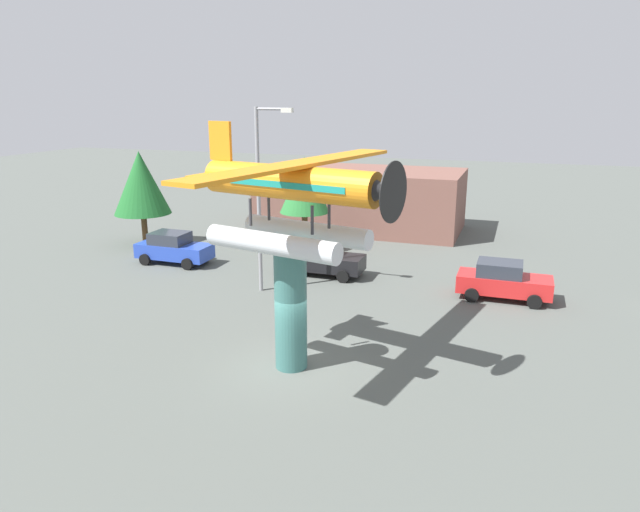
% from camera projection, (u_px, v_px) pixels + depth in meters
% --- Properties ---
extents(ground_plane, '(140.00, 140.00, 0.00)m').
position_uv_depth(ground_plane, '(292.00, 366.00, 20.09)').
color(ground_plane, '#515651').
extents(display_pedestal, '(1.10, 1.10, 4.27)m').
position_uv_depth(display_pedestal, '(291.00, 309.00, 19.52)').
color(display_pedestal, '#386B66').
rests_on(display_pedestal, ground).
extents(floatplane_monument, '(7.16, 10.39, 4.00)m').
position_uv_depth(floatplane_monument, '(292.00, 198.00, 18.44)').
color(floatplane_monument, silver).
rests_on(floatplane_monument, display_pedestal).
extents(car_near_blue, '(4.20, 2.02, 1.76)m').
position_uv_depth(car_near_blue, '(173.00, 248.00, 32.30)').
color(car_near_blue, '#2847B7').
rests_on(car_near_blue, ground).
extents(car_mid_black, '(4.20, 2.02, 1.76)m').
position_uv_depth(car_mid_black, '(322.00, 259.00, 30.15)').
color(car_mid_black, black).
rests_on(car_mid_black, ground).
extents(car_far_red, '(4.20, 2.02, 1.76)m').
position_uv_depth(car_far_red, '(503.00, 281.00, 26.57)').
color(car_far_red, red).
rests_on(car_far_red, ground).
extents(streetlight_primary, '(1.84, 0.28, 8.63)m').
position_uv_depth(streetlight_primary, '(262.00, 189.00, 26.58)').
color(streetlight_primary, gray).
rests_on(streetlight_primary, ground).
extents(storefront_building, '(13.89, 6.77, 4.16)m').
position_uv_depth(storefront_building, '(361.00, 199.00, 40.69)').
color(storefront_building, brown).
rests_on(storefront_building, ground).
extents(tree_west, '(3.49, 3.49, 5.85)m').
position_uv_depth(tree_west, '(141.00, 183.00, 35.69)').
color(tree_west, brown).
rests_on(tree_west, ground).
extents(tree_east, '(2.99, 2.99, 5.64)m').
position_uv_depth(tree_east, '(304.00, 185.00, 34.40)').
color(tree_east, brown).
rests_on(tree_east, ground).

